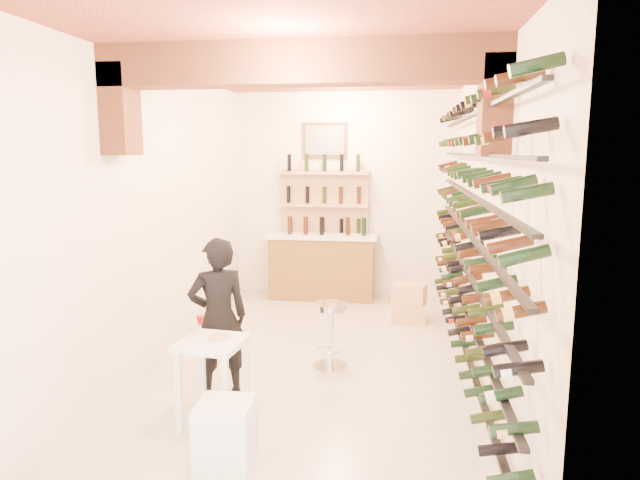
{
  "coord_description": "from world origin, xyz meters",
  "views": [
    {
      "loc": [
        0.87,
        -5.85,
        2.29
      ],
      "look_at": [
        0.0,
        0.3,
        1.3
      ],
      "focal_mm": 31.46,
      "sensor_mm": 36.0,
      "label": 1
    }
  ],
  "objects_px": {
    "white_stool": "(225,434)",
    "tasting_table": "(212,355)",
    "chrome_barstool": "(330,331)",
    "crate_lower": "(409,312)",
    "wine_rack": "(464,224)",
    "back_counter": "(322,265)",
    "person": "(218,318)"
  },
  "relations": [
    {
      "from": "back_counter",
      "to": "tasting_table",
      "type": "relative_size",
      "value": 1.88
    },
    {
      "from": "tasting_table",
      "to": "crate_lower",
      "type": "bearing_deg",
      "value": 69.19
    },
    {
      "from": "back_counter",
      "to": "white_stool",
      "type": "relative_size",
      "value": 3.45
    },
    {
      "from": "back_counter",
      "to": "crate_lower",
      "type": "relative_size",
      "value": 3.72
    },
    {
      "from": "wine_rack",
      "to": "back_counter",
      "type": "xyz_separation_m",
      "value": [
        -1.83,
        2.65,
        -1.02
      ]
    },
    {
      "from": "crate_lower",
      "to": "wine_rack",
      "type": "bearing_deg",
      "value": -72.63
    },
    {
      "from": "wine_rack",
      "to": "crate_lower",
      "type": "distance_m",
      "value": 2.18
    },
    {
      "from": "crate_lower",
      "to": "tasting_table",
      "type": "bearing_deg",
      "value": -117.86
    },
    {
      "from": "tasting_table",
      "to": "wine_rack",
      "type": "bearing_deg",
      "value": 43.06
    },
    {
      "from": "crate_lower",
      "to": "white_stool",
      "type": "bearing_deg",
      "value": -110.15
    },
    {
      "from": "wine_rack",
      "to": "tasting_table",
      "type": "relative_size",
      "value": 6.31
    },
    {
      "from": "chrome_barstool",
      "to": "white_stool",
      "type": "bearing_deg",
      "value": -104.75
    },
    {
      "from": "person",
      "to": "wine_rack",
      "type": "bearing_deg",
      "value": 175.12
    },
    {
      "from": "wine_rack",
      "to": "person",
      "type": "bearing_deg",
      "value": -156.0
    },
    {
      "from": "white_stool",
      "to": "person",
      "type": "height_order",
      "value": "person"
    },
    {
      "from": "white_stool",
      "to": "crate_lower",
      "type": "relative_size",
      "value": 1.08
    },
    {
      "from": "person",
      "to": "back_counter",
      "type": "bearing_deg",
      "value": -126.09
    },
    {
      "from": "white_stool",
      "to": "tasting_table",
      "type": "bearing_deg",
      "value": 115.96
    },
    {
      "from": "back_counter",
      "to": "crate_lower",
      "type": "distance_m",
      "value": 1.75
    },
    {
      "from": "chrome_barstool",
      "to": "crate_lower",
      "type": "height_order",
      "value": "chrome_barstool"
    },
    {
      "from": "wine_rack",
      "to": "back_counter",
      "type": "height_order",
      "value": "wine_rack"
    },
    {
      "from": "back_counter",
      "to": "person",
      "type": "xyz_separation_m",
      "value": [
        -0.46,
        -3.67,
        0.23
      ]
    },
    {
      "from": "wine_rack",
      "to": "back_counter",
      "type": "bearing_deg",
      "value": 124.66
    },
    {
      "from": "tasting_table",
      "to": "chrome_barstool",
      "type": "height_order",
      "value": "tasting_table"
    },
    {
      "from": "wine_rack",
      "to": "back_counter",
      "type": "distance_m",
      "value": 3.38
    },
    {
      "from": "wine_rack",
      "to": "tasting_table",
      "type": "distance_m",
      "value": 2.84
    },
    {
      "from": "wine_rack",
      "to": "white_stool",
      "type": "distance_m",
      "value": 3.15
    },
    {
      "from": "back_counter",
      "to": "chrome_barstool",
      "type": "relative_size",
      "value": 2.4
    },
    {
      "from": "tasting_table",
      "to": "back_counter",
      "type": "bearing_deg",
      "value": 92.47
    },
    {
      "from": "person",
      "to": "crate_lower",
      "type": "relative_size",
      "value": 3.32
    },
    {
      "from": "person",
      "to": "crate_lower",
      "type": "height_order",
      "value": "person"
    },
    {
      "from": "person",
      "to": "chrome_barstool",
      "type": "relative_size",
      "value": 2.14
    }
  ]
}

